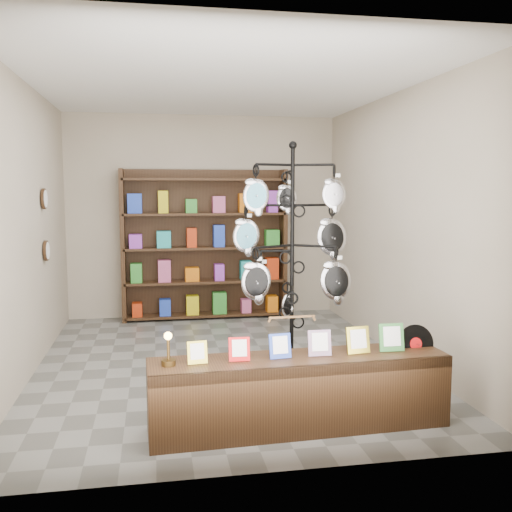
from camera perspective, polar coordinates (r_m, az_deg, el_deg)
The scene contains 6 objects.
ground at distance 6.42m, azimuth -3.20°, elevation -10.61°, with size 5.00×5.00×0.00m, color slate.
room_envelope at distance 6.13m, azimuth -3.32°, elevation 6.14°, with size 5.00×5.00×5.00m.
display_tree at distance 5.53m, azimuth 3.64°, elevation 1.04°, with size 1.21×1.04×2.36m.
front_shelf at distance 4.69m, azimuth 4.38°, elevation -13.42°, with size 2.41×0.58×0.84m.
back_shelving at distance 8.46m, azimuth -5.12°, elevation 0.69°, with size 2.42×0.36×2.20m.
wall_clocks at distance 7.01m, azimuth -20.33°, elevation 2.94°, with size 0.03×0.24×0.84m.
Camera 1 is at (-0.73, -6.09, 1.90)m, focal length 40.00 mm.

